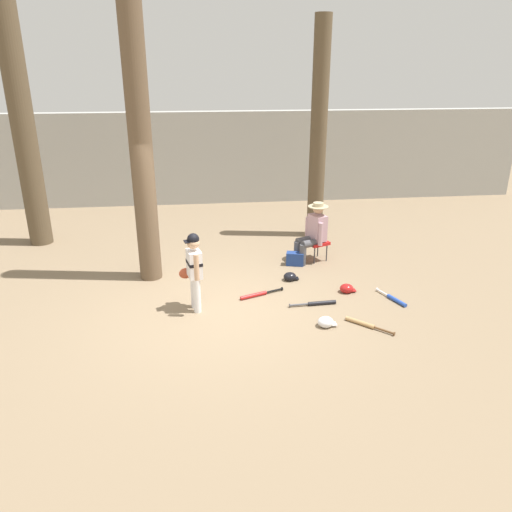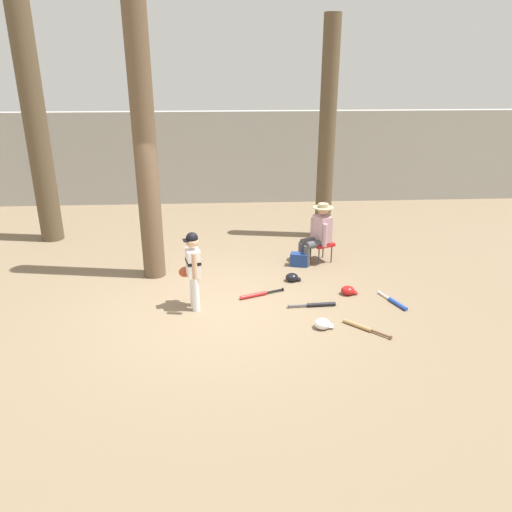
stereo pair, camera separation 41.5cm
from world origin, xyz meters
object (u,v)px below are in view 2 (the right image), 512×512
Objects in this scene: tree_near_player at (143,119)px; bat_wood_tan at (361,327)px; batting_helmet_red at (348,291)px; batting_helmet_white at (323,324)px; handbag_beside_stool at (299,260)px; bat_blue_youth at (396,303)px; batting_helmet_black at (292,277)px; tree_behind_spectator at (327,142)px; young_ballplayer at (193,266)px; tree_far_left at (36,130)px; folding_stool at (321,244)px; bat_black_composite at (318,305)px; bat_red_barrel at (257,295)px; seated_spectator at (318,232)px.

bat_wood_tan is at bearing -33.72° from tree_near_player.
batting_helmet_white is at bearing -119.95° from batting_helmet_red.
bat_wood_tan is at bearing -4.82° from batting_helmet_white.
handbag_beside_stool is 2.24m from bat_blue_youth.
batting_helmet_black is at bearing 146.76° from bat_blue_youth.
tree_behind_spectator is 4.81m from bat_wood_tan.
tree_behind_spectator is at bearing 66.15° from handbag_beside_stool.
tree_behind_spectator is at bearing 30.05° from tree_near_player.
tree_behind_spectator reaches higher than young_ballplayer.
tree_near_player is at bearing -40.67° from tree_far_left.
folding_stool reaches higher than handbag_beside_stool.
tree_far_left is at bearing 139.33° from tree_near_player.
bat_black_composite is at bearing -88.06° from handbag_beside_stool.
tree_far_left is at bearing 160.15° from handbag_beside_stool.
tree_far_left reaches higher than handbag_beside_stool.
batting_helmet_white is at bearing 175.18° from bat_wood_tan.
tree_near_player reaches higher than bat_blue_youth.
bat_red_barrel is at bearing -124.58° from handbag_beside_stool.
tree_far_left reaches higher than tree_behind_spectator.
tree_near_player is at bearing 146.28° from bat_wood_tan.
batting_helmet_black is (0.69, 0.61, 0.04)m from bat_red_barrel.
tree_far_left reaches higher than batting_helmet_white.
batting_helmet_black is at bearing 97.70° from batting_helmet_white.
handbag_beside_stool is at bearing 72.37° from batting_helmet_black.
batting_helmet_white is (0.92, -1.15, 0.04)m from bat_red_barrel.
batting_helmet_red is at bearing -63.61° from handbag_beside_stool.
young_ballplayer is 1.09× the size of seated_spectator.
seated_spectator is at bearing -104.22° from tree_behind_spectator.
handbag_beside_stool is at bearing -155.47° from folding_stool.
bat_blue_youth is 2.46× the size of batting_helmet_red.
tree_near_player is 2.67m from young_ballplayer.
seated_spectator is 4.29× the size of batting_helmet_black.
bat_blue_youth and bat_red_barrel have the same top height.
batting_helmet_black is at bearing 28.92° from young_ballplayer.
seated_spectator is 3.53× the size of handbag_beside_stool.
tree_behind_spectator is 3.67× the size of young_ballplayer.
handbag_beside_stool is at bearing -155.10° from seated_spectator.
handbag_beside_stool is 2.60m from bat_wood_tan.
tree_near_player is at bearing -171.80° from seated_spectator.
young_ballplayer is 0.23× the size of tree_far_left.
bat_blue_youth is at bearing -31.35° from batting_helmet_red.
tree_behind_spectator is 3.99× the size of seated_spectator.
seated_spectator reaches higher than handbag_beside_stool.
tree_near_player is 4.13m from folding_stool.
bat_black_composite is at bearing 124.86° from bat_wood_tan.
bat_black_composite is at bearing -24.19° from bat_red_barrel.
young_ballplayer is at bearing -139.44° from handbag_beside_stool.
batting_helmet_black reaches higher than bat_black_composite.
bat_blue_youth is 1.91m from batting_helmet_black.
tree_behind_spectator is at bearing 78.39° from bat_black_composite.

